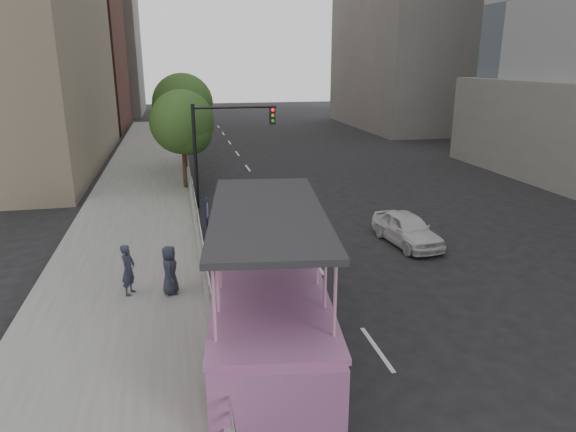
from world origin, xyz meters
name	(u,v)px	position (x,y,z in m)	size (l,w,h in m)	color
ground	(319,317)	(0.00, 0.00, 0.00)	(160.00, 160.00, 0.00)	black
sidewalk	(137,223)	(-5.75, 10.00, 0.15)	(5.50, 80.00, 0.30)	#969792
kerb_wall	(206,284)	(-3.12, 2.00, 0.48)	(0.24, 30.00, 0.36)	gray
guardrail	(205,264)	(-3.12, 2.00, 1.14)	(0.07, 22.00, 0.71)	silver
duck_boat	(266,271)	(-1.46, 0.53, 1.35)	(4.06, 11.20, 3.64)	black
car	(407,229)	(5.17, 5.27, 0.65)	(1.53, 3.80, 1.30)	silver
pedestrian_near	(128,270)	(-5.44, 2.15, 1.10)	(0.58, 0.38, 1.60)	#2B313F
pedestrian_far	(170,270)	(-4.21, 1.94, 1.07)	(0.75, 0.49, 1.54)	#2B313F
parking_sign	(207,224)	(-2.88, 4.53, 1.63)	(0.13, 0.57, 2.56)	black
traffic_signal	(219,139)	(-1.70, 12.50, 3.50)	(4.20, 0.32, 5.20)	black
street_tree_near	(184,125)	(-3.30, 15.93, 3.82)	(3.52, 3.52, 5.72)	#372719
street_tree_far	(184,106)	(-3.10, 21.93, 4.31)	(3.97, 3.97, 6.45)	#372719
midrise_brick	(25,1)	(-18.00, 48.00, 13.00)	(18.00, 16.00, 26.00)	brown
midrise_stone_b	(76,39)	(-16.00, 64.00, 10.00)	(16.00, 14.00, 20.00)	gray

